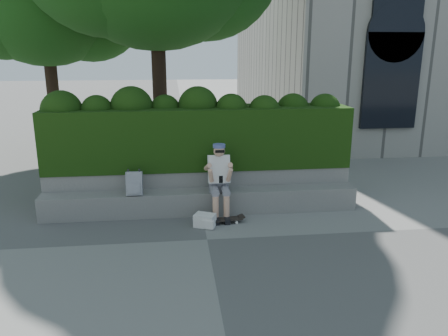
{
  "coord_description": "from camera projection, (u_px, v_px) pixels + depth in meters",
  "views": [
    {
      "loc": [
        -0.5,
        -6.66,
        3.05
      ],
      "look_at": [
        0.4,
        1.0,
        0.95
      ],
      "focal_mm": 35.0,
      "sensor_mm": 36.0,
      "label": 1
    }
  ],
  "objects": [
    {
      "name": "backpack_ground",
      "position": [
        205.0,
        220.0,
        7.76
      ],
      "size": [
        0.43,
        0.38,
        0.23
      ],
      "primitive_type": "cube",
      "rotation": [
        0.0,
        0.0,
        -0.44
      ],
      "color": "white",
      "rests_on": "ground"
    },
    {
      "name": "hedge",
      "position": [
        199.0,
        137.0,
        8.76
      ],
      "size": [
        6.0,
        1.0,
        1.2
      ],
      "primitive_type": "cube",
      "color": "black",
      "rests_on": "planter_wall"
    },
    {
      "name": "planter_wall",
      "position": [
        200.0,
        187.0,
        8.8
      ],
      "size": [
        6.0,
        0.5,
        0.75
      ],
      "primitive_type": "cube",
      "color": "gray",
      "rests_on": "ground"
    },
    {
      "name": "ground",
      "position": [
        207.0,
        240.0,
        7.24
      ],
      "size": [
        80.0,
        80.0,
        0.0
      ],
      "primitive_type": "plane",
      "color": "slate",
      "rests_on": "ground"
    },
    {
      "name": "skateboard",
      "position": [
        221.0,
        220.0,
        7.9
      ],
      "size": [
        0.8,
        0.3,
        0.08
      ],
      "rotation": [
        0.0,
        0.0,
        0.14
      ],
      "color": "black",
      "rests_on": "ground"
    },
    {
      "name": "person",
      "position": [
        219.0,
        177.0,
        8.1
      ],
      "size": [
        0.4,
        0.76,
        1.38
      ],
      "color": "slate",
      "rests_on": "ground"
    },
    {
      "name": "backpack_plaid",
      "position": [
        134.0,
        183.0,
        8.03
      ],
      "size": [
        0.3,
        0.16,
        0.44
      ],
      "primitive_type": "cube",
      "rotation": [
        0.0,
        0.0,
        -0.01
      ],
      "color": "#B5B5BA",
      "rests_on": "bench_ledge"
    },
    {
      "name": "bench_ledge",
      "position": [
        202.0,
        202.0,
        8.38
      ],
      "size": [
        6.0,
        0.45,
        0.45
      ],
      "primitive_type": "cube",
      "color": "gray",
      "rests_on": "ground"
    }
  ]
}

